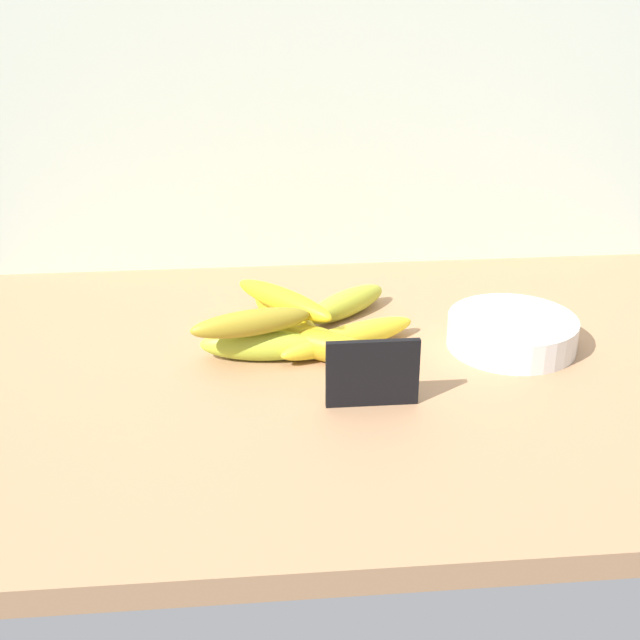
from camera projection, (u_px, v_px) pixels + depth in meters
The scene contains 12 objects.
counter_top at pixel (361, 378), 111.08cm from camera, with size 110.00×76.00×3.00cm, color #A87D56.
back_wall at pixel (331, 68), 132.59cm from camera, with size 130.00×2.00×70.00cm, color beige.
chalkboard_sign at pixel (370, 376), 100.38cm from camera, with size 11.00×1.80×8.40cm.
fruit_bowl at pixel (512, 332), 115.37cm from camera, with size 17.30×17.30×4.19cm, color silver.
banana_0 at pixel (349, 338), 114.47cm from camera, with size 20.74×3.59×3.59cm, color yellow.
banana_1 at pixel (289, 320), 119.01cm from camera, with size 20.65×4.05×4.05cm, color yellow.
banana_2 at pixel (284, 337), 114.04cm from camera, with size 16.42×4.26×4.26cm, color yellow.
banana_3 at pixel (348, 304), 124.64cm from camera, with size 15.48×3.88×3.88cm, color gold.
banana_4 at pixel (325, 346), 111.71cm from camera, with size 16.82×4.04×4.04cm, color gold.
banana_5 at pixel (260, 345), 111.86cm from camera, with size 15.85×4.14×4.14cm, color #A8B932.
banana_6 at pixel (284, 300), 116.38cm from camera, with size 17.94×3.20×3.20cm, color yellow.
banana_7 at pixel (251, 323), 109.15cm from camera, with size 15.79×3.40×3.40cm, color #A48C24.
Camera 1 is at (-14.21, -97.13, 54.30)cm, focal length 48.20 mm.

